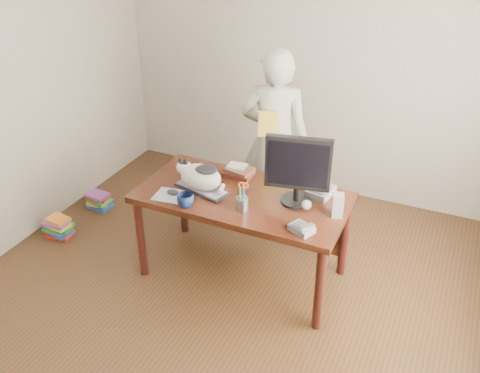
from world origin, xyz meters
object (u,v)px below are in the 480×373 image
coffee_mug (186,200)px  calculator (321,192)px  person (274,140)px  mouse (173,192)px  monitor (298,167)px  speaker (338,205)px  cat (199,175)px  baseball (306,205)px  phone (302,228)px  book_pile_b (99,200)px  book_stack (238,171)px  book_pile_a (58,227)px  keyboard (201,189)px  desk (247,206)px  pen_cup (242,202)px

coffee_mug → calculator: size_ratio=0.53×
person → mouse: bearing=54.9°
monitor → speaker: bearing=-18.0°
cat → baseball: 0.85m
phone → book_pile_b: (-2.29, 0.63, -0.70)m
phone → book_stack: 0.91m
speaker → book_pile_a: bearing=167.7°
coffee_mug → book_pile_a: 1.61m
book_stack → book_pile_a: 1.80m
baseball → cat: bearing=-175.1°
monitor → speaker: monitor is taller
speaker → calculator: size_ratio=0.72×
cat → calculator: bearing=33.3°
monitor → keyboard: bearing=177.6°
desk → keyboard: bearing=-155.5°
calculator → monitor: bearing=-115.6°
speaker → baseball: size_ratio=2.38×
person → coffee_mug: bearing=64.2°
mouse → baseball: size_ratio=1.48×
desk → monitor: size_ratio=2.99×
monitor → book_stack: size_ratio=2.18×
calculator → baseball: bearing=-89.1°
pen_cup → person: bearing=98.7°
speaker → calculator: (-0.19, 0.22, -0.06)m
baseball → calculator: baseball is taller
cat → pen_cup: 0.44m
mouse → book_pile_a: 1.44m
keyboard → book_stack: book_stack is taller
book_stack → person: (0.08, 0.59, 0.04)m
desk → book_pile_b: 1.82m
cat → pen_cup: bearing=-2.8°
keyboard → coffee_mug: 0.26m
calculator → book_pile_a: (-2.29, -0.44, -0.69)m
monitor → pen_cup: bearing=-155.1°
speaker → baseball: (-0.23, -0.01, -0.05)m
mouse → cat: bearing=39.9°
baseball → book_pile_a: 2.37m
phone → book_stack: book_stack is taller
monitor → pen_cup: size_ratio=2.33×
book_pile_b → phone: bearing=-15.3°
coffee_mug → calculator: (0.85, 0.56, -0.02)m
desk → speaker: (0.73, -0.06, 0.23)m
calculator → book_pile_a: size_ratio=0.89×
keyboard → coffee_mug: bearing=-74.5°
keyboard → cat: bearing=-171.6°
keyboard → coffee_mug: coffee_mug is taller
pen_cup → person: person is taller
phone → person: person is taller
monitor → book_pile_a: size_ratio=1.98×
monitor → phone: 0.46m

